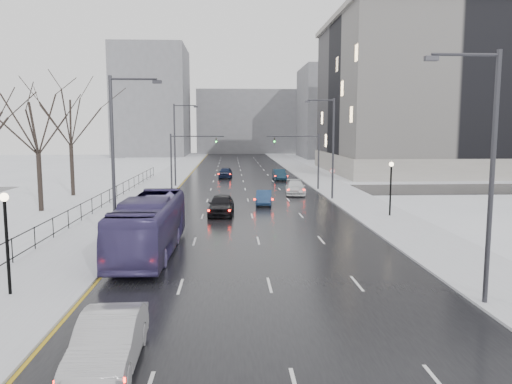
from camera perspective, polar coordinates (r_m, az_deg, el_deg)
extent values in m
cube|color=black|center=(69.10, -1.52, 1.40)|extent=(16.00, 150.00, 0.04)
cube|color=black|center=(57.18, -1.21, 0.18)|extent=(130.00, 10.00, 0.04)
cube|color=silver|center=(69.63, -10.19, 1.39)|extent=(5.00, 150.00, 0.16)
cube|color=silver|center=(70.15, 7.09, 1.49)|extent=(5.00, 150.00, 0.16)
cube|color=white|center=(71.45, -17.77, 1.28)|extent=(14.00, 150.00, 0.12)
cube|color=black|center=(40.72, -19.00, -1.11)|extent=(0.04, 70.00, 0.05)
cube|color=black|center=(40.87, -18.95, -2.50)|extent=(0.04, 70.00, 0.05)
cylinder|color=black|center=(40.81, -18.97, -1.94)|extent=(0.06, 0.06, 1.30)
cylinder|color=#2D2D33|center=(21.39, 25.34, 1.06)|extent=(0.20, 0.20, 10.00)
cylinder|color=#2D2D33|center=(20.89, 22.83, 14.27)|extent=(2.60, 0.12, 0.12)
cube|color=#2D2D33|center=(20.35, 19.41, 14.20)|extent=(0.50, 0.25, 0.18)
cylinder|color=#2D2D33|center=(49.81, 8.80, 4.80)|extent=(0.20, 0.20, 10.00)
cylinder|color=#2D2D33|center=(49.59, 7.42, 10.37)|extent=(2.60, 0.12, 0.12)
cube|color=#2D2D33|center=(49.37, 5.90, 10.23)|extent=(0.50, 0.25, 0.18)
cylinder|color=#2D2D33|center=(29.56, -16.02, 3.00)|extent=(0.20, 0.20, 10.00)
cylinder|color=#2D2D33|center=(29.35, -13.82, 12.43)|extent=(2.60, 0.12, 0.12)
cube|color=#2D2D33|center=(29.12, -11.24, 12.24)|extent=(0.50, 0.25, 0.18)
cylinder|color=#2D2D33|center=(61.12, -9.27, 5.23)|extent=(0.20, 0.20, 10.00)
cylinder|color=#2D2D33|center=(61.02, -8.13, 9.76)|extent=(2.60, 0.12, 0.12)
cube|color=#2D2D33|center=(60.91, -6.89, 9.64)|extent=(0.50, 0.25, 0.18)
cylinder|color=black|center=(23.22, -26.55, -5.68)|extent=(0.14, 0.14, 4.00)
sphere|color=#FFE5B2|center=(22.87, -26.84, -0.53)|extent=(0.36, 0.36, 0.36)
cylinder|color=black|center=(41.05, 15.12, 0.16)|extent=(0.14, 0.14, 4.00)
sphere|color=#FFE5B2|center=(40.86, 15.22, 3.08)|extent=(0.36, 0.36, 0.36)
cylinder|color=#2D2D33|center=(57.75, 7.15, 3.42)|extent=(0.20, 0.20, 6.50)
cylinder|color=#2D2D33|center=(57.18, 4.22, 6.38)|extent=(6.00, 0.12, 0.12)
imported|color=#2D2D33|center=(56.96, 2.11, 5.78)|extent=(0.15, 0.18, 0.90)
sphere|color=#19FF33|center=(56.81, 2.12, 5.78)|extent=(0.16, 0.16, 0.16)
cylinder|color=#2D2D33|center=(57.24, -9.67, 3.34)|extent=(0.20, 0.20, 6.50)
cylinder|color=#2D2D33|center=(56.85, -6.71, 6.34)|extent=(6.00, 0.12, 0.12)
imported|color=#2D2D33|center=(56.76, -4.58, 5.76)|extent=(0.15, 0.18, 0.90)
sphere|color=#19FF33|center=(56.61, -4.58, 5.76)|extent=(0.16, 0.16, 0.16)
cylinder|color=#2D2D33|center=(54.14, 8.70, 1.18)|extent=(0.06, 0.06, 2.50)
cylinder|color=white|center=(54.03, 8.72, 2.40)|extent=(0.60, 0.03, 0.60)
torus|color=#B20C0C|center=(54.03, 8.72, 2.40)|extent=(0.58, 0.06, 0.58)
cube|color=gray|center=(88.83, 21.80, 9.93)|extent=(40.00, 30.00, 24.00)
cube|color=gray|center=(90.37, 22.19, 17.79)|extent=(41.00, 31.00, 0.80)
cube|color=gray|center=(88.86, 21.49, 3.16)|extent=(40.60, 30.60, 3.00)
cube|color=slate|center=(127.31, 10.66, 8.90)|extent=(24.00, 20.00, 22.00)
cube|color=slate|center=(135.43, -11.76, 10.03)|extent=(18.00, 22.00, 28.00)
cube|color=slate|center=(148.85, -0.77, 7.99)|extent=(30.00, 18.00, 18.00)
imported|color=#A4A3A7|center=(15.87, -16.49, -16.06)|extent=(1.84, 4.91, 1.60)
imported|color=#41376C|center=(28.71, -12.07, -3.74)|extent=(2.91, 11.62, 3.22)
imported|color=black|center=(40.82, -4.00, -1.45)|extent=(2.26, 5.06, 1.69)
imported|color=navy|center=(46.32, 0.92, -0.63)|extent=(1.76, 4.14, 1.33)
imported|color=silver|center=(53.65, 4.53, 0.51)|extent=(2.53, 5.24, 1.47)
imported|color=#121B37|center=(71.67, -3.51, 2.23)|extent=(2.09, 4.59, 1.53)
imported|color=#122737|center=(68.55, 2.68, 1.99)|extent=(1.72, 4.57, 1.49)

